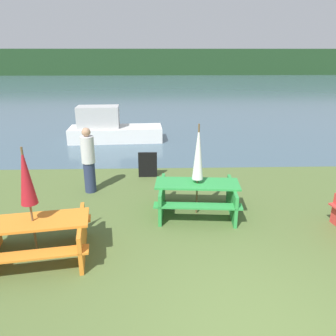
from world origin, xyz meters
name	(u,v)px	position (x,y,z in m)	size (l,w,h in m)	color
water	(170,88)	(0.00, 31.65, 0.00)	(60.00, 50.00, 0.00)	#425B6B
far_treeline	(165,62)	(0.00, 51.65, 2.00)	(80.00, 1.60, 4.00)	#1E3D1E
picnic_table_orange	(35,235)	(-3.48, 1.89, 0.45)	(2.09, 1.67, 0.75)	orange
picnic_table_green	(197,195)	(-0.41, 3.54, 0.46)	(1.98, 1.52, 0.75)	green
umbrella_crimson	(26,177)	(-3.48, 1.89, 1.56)	(0.28, 0.28, 2.08)	brown
umbrella_white	(198,153)	(-0.41, 3.54, 1.46)	(0.25, 0.25, 2.09)	brown
boat	(111,129)	(-3.24, 10.15, 0.52)	(3.86, 1.47, 1.45)	silver
person	(88,160)	(-3.09, 4.86, 0.87)	(0.35, 0.35, 1.73)	#283351
signboard	(148,165)	(-1.59, 5.91, 0.38)	(0.55, 0.08, 0.75)	black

